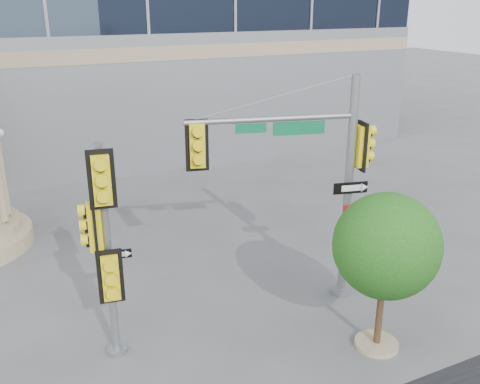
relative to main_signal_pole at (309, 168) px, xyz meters
name	(u,v)px	position (x,y,z in m)	size (l,w,h in m)	color
ground	(264,357)	(-2.13, -1.75, -3.56)	(120.00, 120.00, 0.00)	#545456
main_signal_pole	(309,168)	(0.00, 0.00, 0.00)	(4.37, 1.45, 5.74)	slate
secondary_signal_pole	(104,239)	(-5.03, -0.26, -0.75)	(0.83, 0.70, 4.78)	slate
street_tree	(387,249)	(0.40, -2.47, -1.17)	(2.33, 2.27, 3.63)	tan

